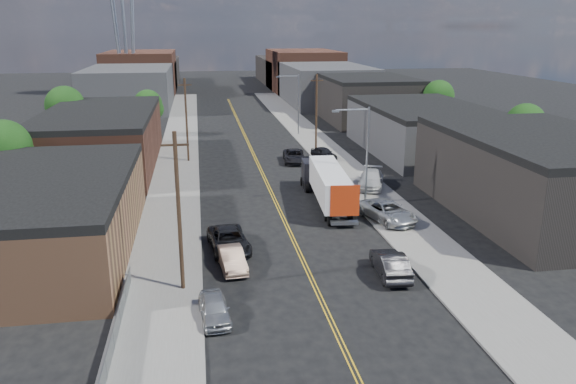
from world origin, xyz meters
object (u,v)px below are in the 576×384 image
object	(u,v)px
semi_truck	(326,182)
car_left_a	(214,309)
car_right_oncoming	(390,264)
car_right_lot_b	(371,179)
car_right_lot_c	(324,153)
car_right_lot_a	(387,211)
car_left_b	(232,259)
car_ahead_truck	(294,156)
car_left_c	(229,240)

from	to	relation	value
semi_truck	car_left_a	bearing A→B (deg)	-114.07
semi_truck	car_right_oncoming	size ratio (longest dim) A/B	2.83
car_left_a	car_right_oncoming	size ratio (longest dim) A/B	0.80
semi_truck	car_right_lot_b	size ratio (longest dim) A/B	2.47
semi_truck	car_left_a	size ratio (longest dim) A/B	3.54
car_right_oncoming	car_right_lot_c	size ratio (longest dim) A/B	1.19
car_right_lot_a	car_right_lot_b	size ratio (longest dim) A/B	1.03
car_right_lot_b	car_left_b	bearing A→B (deg)	-110.01
car_left_a	car_right_lot_a	size ratio (longest dim) A/B	0.67
car_right_lot_b	car_ahead_truck	bearing A→B (deg)	135.61
car_right_lot_b	car_right_lot_c	size ratio (longest dim) A/B	1.36
semi_truck	car_ahead_truck	world-z (taller)	semi_truck
car_right_lot_a	car_right_lot_b	distance (m)	10.25
car_right_lot_c	car_left_c	bearing A→B (deg)	-135.52
car_left_a	car_right_oncoming	bearing A→B (deg)	14.02
semi_truck	car_right_lot_c	size ratio (longest dim) A/B	3.36
semi_truck	car_right_oncoming	distance (m)	16.07
car_left_a	car_left_b	xyz separation A→B (m)	(1.40, 6.75, 0.04)
car_left_a	semi_truck	bearing A→B (deg)	56.34
semi_truck	car_left_c	distance (m)	13.87
car_left_a	car_right_lot_a	world-z (taller)	car_right_lot_a
car_left_b	car_right_lot_b	distance (m)	23.09
car_left_c	car_right_lot_c	world-z (taller)	car_left_c
car_right_oncoming	car_right_lot_b	world-z (taller)	car_right_lot_b
car_left_c	car_right_oncoming	bearing A→B (deg)	-36.72
car_right_oncoming	car_right_lot_a	size ratio (longest dim) A/B	0.84
semi_truck	car_ahead_truck	size ratio (longest dim) A/B	2.57
car_ahead_truck	car_left_c	bearing A→B (deg)	-103.88
car_left_b	car_left_c	size ratio (longest dim) A/B	0.77
car_left_a	car_left_c	xyz separation A→B (m)	(1.40, 10.00, 0.12)
car_left_a	car_ahead_truck	distance (m)	38.22
car_left_a	car_right_lot_b	bearing A→B (deg)	50.52
car_right_oncoming	car_right_lot_c	world-z (taller)	car_right_oncoming
car_left_c	car_ahead_truck	size ratio (longest dim) A/B	1.04
car_ahead_truck	car_right_oncoming	bearing A→B (deg)	-83.06
car_right_lot_a	car_ahead_truck	distance (m)	22.93
car_ahead_truck	car_left_a	bearing A→B (deg)	-100.87
semi_truck	car_left_b	size ratio (longest dim) A/B	3.22
car_left_c	semi_truck	bearing A→B (deg)	40.22
car_right_lot_a	car_ahead_truck	xyz separation A→B (m)	(-4.00, 22.58, -0.21)
car_right_lot_a	car_ahead_truck	bearing A→B (deg)	83.42
car_left_b	car_right_lot_b	bearing A→B (deg)	42.72
car_right_lot_c	semi_truck	bearing A→B (deg)	-121.81
car_right_lot_a	semi_truck	bearing A→B (deg)	106.76
car_left_a	car_right_lot_b	distance (m)	29.30
car_right_oncoming	semi_truck	bearing A→B (deg)	-83.21
car_right_lot_a	car_right_lot_b	xyz separation A→B (m)	(1.72, 10.10, 0.01)
car_left_a	car_left_c	world-z (taller)	car_left_c
car_left_b	car_left_a	bearing A→B (deg)	-108.01
car_left_b	car_right_oncoming	distance (m)	10.56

